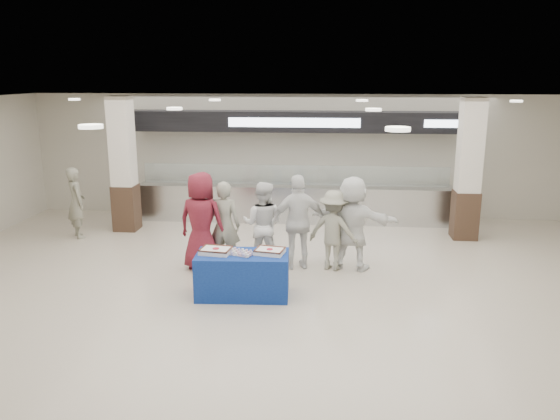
# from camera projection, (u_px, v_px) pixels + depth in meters

# --- Properties ---
(ground) EXTENTS (14.00, 14.00, 0.00)m
(ground) POSITION_uv_depth(u_px,v_px,m) (273.00, 305.00, 8.93)
(ground) COLOR beige
(ground) RESTS_ON ground
(serving_line) EXTENTS (8.70, 0.85, 2.80)m
(serving_line) POSITION_uv_depth(u_px,v_px,m) (295.00, 177.00, 13.87)
(serving_line) COLOR silver
(serving_line) RESTS_ON ground
(column_left) EXTENTS (0.55, 0.55, 3.20)m
(column_left) POSITION_uv_depth(u_px,v_px,m) (124.00, 168.00, 12.97)
(column_left) COLOR #332117
(column_left) RESTS_ON ground
(column_right) EXTENTS (0.55, 0.55, 3.20)m
(column_right) POSITION_uv_depth(u_px,v_px,m) (468.00, 173.00, 12.28)
(column_right) COLOR #332117
(column_right) RESTS_ON ground
(display_table) EXTENTS (1.59, 0.86, 0.75)m
(display_table) POSITION_uv_depth(u_px,v_px,m) (243.00, 275.00, 9.24)
(display_table) COLOR navy
(display_table) RESTS_ON ground
(sheet_cake_left) EXTENTS (0.54, 0.45, 0.10)m
(sheet_cake_left) POSITION_uv_depth(u_px,v_px,m) (216.00, 250.00, 9.17)
(sheet_cake_left) COLOR white
(sheet_cake_left) RESTS_ON display_table
(sheet_cake_right) EXTENTS (0.53, 0.45, 0.10)m
(sheet_cake_right) POSITION_uv_depth(u_px,v_px,m) (270.00, 251.00, 9.15)
(sheet_cake_right) COLOR white
(sheet_cake_right) RESTS_ON display_table
(cupcake_tray) EXTENTS (0.45, 0.40, 0.06)m
(cupcake_tray) POSITION_uv_depth(u_px,v_px,m) (241.00, 253.00, 9.11)
(cupcake_tray) COLOR #AEAEB3
(cupcake_tray) RESTS_ON display_table
(civilian_maroon) EXTENTS (1.04, 0.80, 1.91)m
(civilian_maroon) POSITION_uv_depth(u_px,v_px,m) (202.00, 221.00, 10.41)
(civilian_maroon) COLOR maroon
(civilian_maroon) RESTS_ON ground
(soldier_a) EXTENTS (0.67, 0.48, 1.72)m
(soldier_a) POSITION_uv_depth(u_px,v_px,m) (224.00, 225.00, 10.51)
(soldier_a) COLOR gray
(soldier_a) RESTS_ON ground
(chef_tall) EXTENTS (0.90, 0.74, 1.68)m
(chef_tall) POSITION_uv_depth(u_px,v_px,m) (263.00, 224.00, 10.62)
(chef_tall) COLOR white
(chef_tall) RESTS_ON ground
(chef_short) EXTENTS (1.16, 0.70, 1.85)m
(chef_short) POSITION_uv_depth(u_px,v_px,m) (299.00, 222.00, 10.46)
(chef_short) COLOR white
(chef_short) RESTS_ON ground
(soldier_b) EXTENTS (1.15, 0.90, 1.56)m
(soldier_b) POSITION_uv_depth(u_px,v_px,m) (334.00, 230.00, 10.43)
(soldier_b) COLOR gray
(soldier_b) RESTS_ON ground
(civilian_white) EXTENTS (1.79, 0.98, 1.84)m
(civilian_white) POSITION_uv_depth(u_px,v_px,m) (352.00, 223.00, 10.43)
(civilian_white) COLOR white
(civilian_white) RESTS_ON ground
(soldier_bg) EXTENTS (0.68, 0.71, 1.64)m
(soldier_bg) POSITION_uv_depth(u_px,v_px,m) (76.00, 203.00, 12.52)
(soldier_bg) COLOR gray
(soldier_bg) RESTS_ON ground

